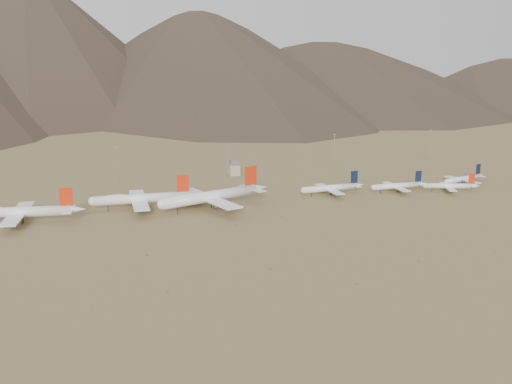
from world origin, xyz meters
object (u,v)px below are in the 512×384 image
object	(u,v)px
narrowbody_b	(398,186)
widebody_east	(211,196)
control_tower	(234,168)
widebody_centre	(141,198)
narrowbody_a	(332,188)
widebody_west	(20,212)

from	to	relation	value
narrowbody_b	widebody_east	bearing A→B (deg)	-177.78
widebody_east	control_tower	distance (m)	100.75
widebody_east	control_tower	world-z (taller)	widebody_east
widebody_centre	control_tower	bearing A→B (deg)	47.90
widebody_centre	widebody_east	world-z (taller)	widebody_east
widebody_centre	control_tower	xyz separation A→B (m)	(82.92, 79.42, -1.69)
narrowbody_a	widebody_west	bearing A→B (deg)	-179.91
widebody_centre	widebody_east	xyz separation A→B (m)	(41.14, -12.22, 1.09)
widebody_centre	widebody_east	bearing A→B (deg)	-12.41
control_tower	widebody_centre	bearing A→B (deg)	-136.23
narrowbody_a	narrowbody_b	xyz separation A→B (m)	(46.92, -6.58, -0.48)
widebody_east	narrowbody_b	bearing A→B (deg)	-15.78
narrowbody_a	narrowbody_b	bearing A→B (deg)	-9.78
widebody_centre	widebody_west	bearing A→B (deg)	-167.95
widebody_west	narrowbody_b	bearing A→B (deg)	10.71
widebody_west	widebody_centre	bearing A→B (deg)	18.66
widebody_east	widebody_west	bearing A→B (deg)	161.90
widebody_west	narrowbody_b	world-z (taller)	widebody_west
narrowbody_a	control_tower	size ratio (longest dim) A/B	3.90
widebody_west	widebody_east	distance (m)	110.97
narrowbody_a	control_tower	xyz separation A→B (m)	(-44.12, 82.67, 0.31)
widebody_centre	narrowbody_a	world-z (taller)	widebody_centre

